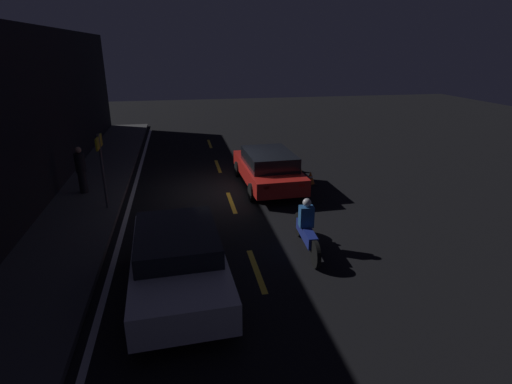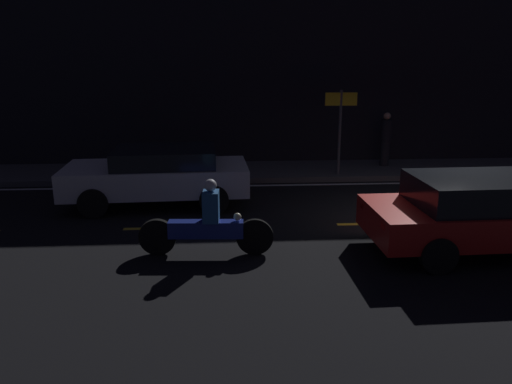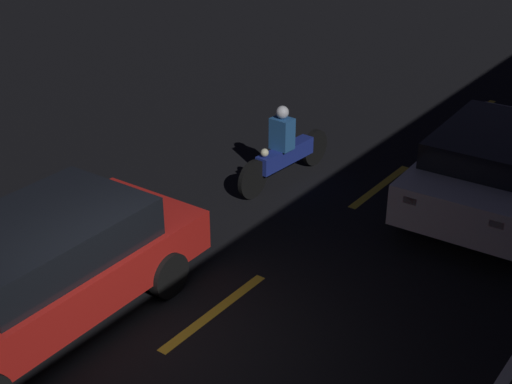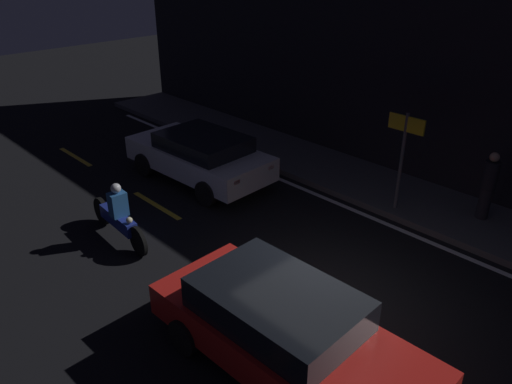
% 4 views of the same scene
% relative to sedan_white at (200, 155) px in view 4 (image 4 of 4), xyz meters
% --- Properties ---
extents(ground_plane, '(56.00, 56.00, 0.00)m').
position_rel_sedan_white_xyz_m(ground_plane, '(5.95, -1.79, -0.75)').
color(ground_plane, black).
extents(raised_curb, '(28.00, 2.33, 0.15)m').
position_rel_sedan_white_xyz_m(raised_curb, '(5.95, 3.03, -0.68)').
color(raised_curb, '#424244').
rests_on(raised_curb, ground).
extents(building_front, '(28.00, 0.30, 5.72)m').
position_rel_sedan_white_xyz_m(building_front, '(5.95, 4.34, 2.10)').
color(building_front, black).
rests_on(building_front, ground).
extents(lane_dash_a, '(2.00, 0.14, 0.01)m').
position_rel_sedan_white_xyz_m(lane_dash_a, '(-4.05, -1.79, -0.75)').
color(lane_dash_a, gold).
rests_on(lane_dash_a, ground).
extents(lane_dash_b, '(2.00, 0.14, 0.01)m').
position_rel_sedan_white_xyz_m(lane_dash_b, '(0.45, -1.79, -0.75)').
color(lane_dash_b, gold).
rests_on(lane_dash_b, ground).
extents(lane_dash_c, '(2.00, 0.14, 0.01)m').
position_rel_sedan_white_xyz_m(lane_dash_c, '(4.95, -1.79, -0.75)').
color(lane_dash_c, gold).
rests_on(lane_dash_c, ground).
extents(lane_solid_kerb, '(25.20, 0.14, 0.01)m').
position_rel_sedan_white_xyz_m(lane_solid_kerb, '(5.95, 1.61, -0.75)').
color(lane_solid_kerb, silver).
rests_on(lane_solid_kerb, ground).
extents(sedan_white, '(4.37, 2.18, 1.37)m').
position_rel_sedan_white_xyz_m(sedan_white, '(0.00, 0.00, 0.00)').
color(sedan_white, silver).
rests_on(sedan_white, ground).
extents(taxi_red, '(4.61, 2.07, 1.39)m').
position_rel_sedan_white_xyz_m(taxi_red, '(6.38, -3.39, -0.01)').
color(taxi_red, red).
rests_on(taxi_red, ground).
extents(motorcycle, '(2.42, 0.38, 1.40)m').
position_rel_sedan_white_xyz_m(motorcycle, '(1.22, -3.27, -0.18)').
color(motorcycle, black).
rests_on(motorcycle, ground).
extents(pedestrian, '(0.34, 0.34, 1.65)m').
position_rel_sedan_white_xyz_m(pedestrian, '(6.55, 3.26, 0.24)').
color(pedestrian, black).
rests_on(pedestrian, raised_curb).
extents(shop_sign, '(0.90, 0.08, 2.40)m').
position_rel_sedan_white_xyz_m(shop_sign, '(4.86, 2.22, 1.09)').
color(shop_sign, '#4C4C51').
rests_on(shop_sign, raised_curb).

